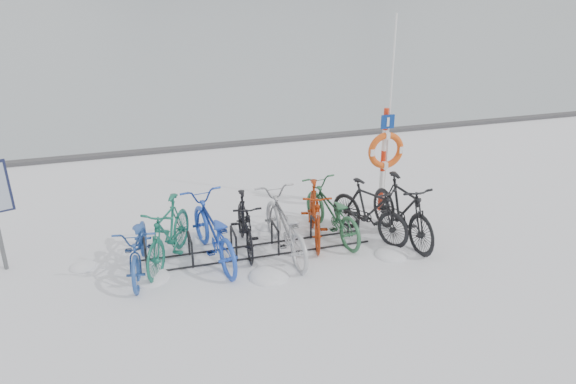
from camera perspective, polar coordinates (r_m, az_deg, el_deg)
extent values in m
plane|color=white|center=(9.64, -3.38, -6.10)|extent=(900.00, 900.00, 0.00)
cube|color=#3F3F42|center=(14.99, -8.66, 4.57)|extent=(400.00, 0.25, 0.10)
cylinder|color=black|center=(9.16, -14.17, -6.90)|extent=(0.04, 0.04, 0.44)
cylinder|color=black|center=(9.55, -14.33, -5.64)|extent=(0.04, 0.04, 0.44)
cylinder|color=black|center=(9.25, -14.39, -5.06)|extent=(0.04, 0.44, 0.04)
cylinder|color=black|center=(9.20, -9.68, -6.38)|extent=(0.04, 0.04, 0.44)
cylinder|color=black|center=(9.58, -10.03, -5.15)|extent=(0.04, 0.04, 0.44)
cylinder|color=black|center=(9.29, -9.95, -4.55)|extent=(0.04, 0.44, 0.04)
cylinder|color=black|center=(9.28, -5.26, -5.83)|extent=(0.04, 0.04, 0.44)
cylinder|color=black|center=(9.67, -5.79, -4.63)|extent=(0.04, 0.04, 0.44)
cylinder|color=black|center=(9.38, -5.58, -4.03)|extent=(0.04, 0.44, 0.04)
cylinder|color=black|center=(9.43, -0.96, -5.26)|extent=(0.04, 0.04, 0.44)
cylinder|color=black|center=(9.81, -1.66, -4.10)|extent=(0.04, 0.04, 0.44)
cylinder|color=black|center=(9.52, -1.33, -3.49)|extent=(0.04, 0.44, 0.04)
cylinder|color=black|center=(9.62, 3.19, -4.68)|extent=(0.04, 0.04, 0.44)
cylinder|color=black|center=(9.99, 2.34, -3.57)|extent=(0.04, 0.04, 0.44)
cylinder|color=black|center=(9.71, 2.78, -2.95)|extent=(0.04, 0.44, 0.04)
cylinder|color=black|center=(9.87, 7.14, -4.10)|extent=(0.04, 0.04, 0.44)
cylinder|color=black|center=(10.23, 6.17, -3.05)|extent=(0.04, 0.04, 0.44)
cylinder|color=black|center=(9.95, 6.70, -2.43)|extent=(0.04, 0.44, 0.04)
cylinder|color=black|center=(9.45, -3.07, -6.61)|extent=(4.00, 0.03, 0.03)
cylinder|color=black|center=(9.82, -3.68, -5.41)|extent=(4.00, 0.03, 0.03)
cylinder|color=red|center=(11.28, 9.36, -0.79)|extent=(0.09, 0.09, 0.41)
cylinder|color=silver|center=(11.12, 9.50, 1.16)|extent=(0.09, 0.09, 0.41)
cylinder|color=red|center=(10.98, 9.63, 3.16)|extent=(0.09, 0.09, 0.41)
cylinder|color=silver|center=(10.85, 9.77, 5.21)|extent=(0.09, 0.09, 0.41)
cylinder|color=red|center=(10.74, 9.92, 7.31)|extent=(0.09, 0.09, 0.41)
torus|color=#DC5014|center=(10.83, 9.92, 4.17)|extent=(0.72, 0.12, 0.72)
cube|color=navy|center=(10.68, 10.10, 7.05)|extent=(0.26, 0.03, 0.26)
cylinder|color=silver|center=(10.82, 10.26, 7.50)|extent=(0.03, 0.03, 3.74)
imported|color=#264A96|center=(9.17, -14.88, -5.15)|extent=(0.86, 1.87, 0.94)
imported|color=#17604C|center=(9.30, -12.08, -3.91)|extent=(1.28, 1.87, 1.10)
imported|color=blue|center=(9.28, -7.68, -3.74)|extent=(1.04, 2.14, 1.08)
imported|color=black|center=(9.57, -4.41, -3.03)|extent=(0.58, 1.68, 0.99)
imported|color=#A4A6AB|center=(9.40, -0.34, -3.23)|extent=(0.81, 2.05, 1.06)
imported|color=#912A0A|center=(9.87, 2.75, -2.00)|extent=(0.89, 1.80, 1.04)
imported|color=#2A5F3C|center=(10.02, 4.44, -1.80)|extent=(0.96, 1.97, 0.99)
imported|color=black|center=(10.07, 8.28, -1.68)|extent=(1.21, 1.79, 1.05)
imported|color=black|center=(10.03, 11.56, -1.60)|extent=(0.74, 2.01, 1.18)
ellipsoid|color=white|center=(9.16, -13.87, -8.48)|extent=(0.62, 0.62, 0.22)
ellipsoid|color=white|center=(10.12, -7.78, -4.81)|extent=(0.38, 0.38, 0.13)
ellipsoid|color=white|center=(10.28, 1.39, -4.14)|extent=(0.44, 0.44, 0.15)
ellipsoid|color=white|center=(8.94, -1.96, -8.58)|extent=(0.64, 0.64, 0.22)
ellipsoid|color=white|center=(9.70, 10.43, -6.30)|extent=(0.57, 0.57, 0.20)
ellipsoid|color=white|center=(10.48, -2.29, -3.62)|extent=(0.38, 0.38, 0.13)
ellipsoid|color=white|center=(9.76, -20.10, -7.19)|extent=(0.43, 0.43, 0.15)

